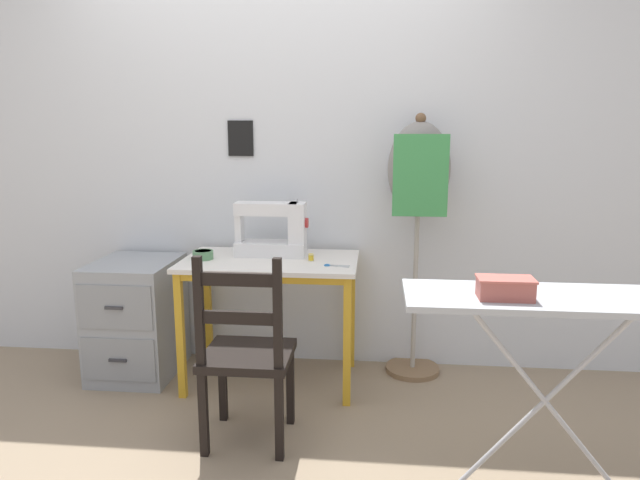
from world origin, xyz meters
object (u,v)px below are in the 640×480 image
(thread_spool_near_machine, at_px, (311,257))
(dress_form, at_px, (419,183))
(wooden_chair, at_px, (246,356))
(filing_cabinet, at_px, (137,318))
(scissors, at_px, (333,266))
(fabric_bowl, at_px, (203,255))
(sewing_machine, at_px, (275,231))
(storage_box, at_px, (505,288))
(ironing_board, at_px, (553,307))

(thread_spool_near_machine, xyz_separation_m, dress_form, (0.59, 0.22, 0.39))
(wooden_chair, relative_size, filing_cabinet, 1.34)
(dress_form, bearing_deg, scissors, -144.31)
(fabric_bowl, relative_size, dress_form, 0.07)
(scissors, bearing_deg, sewing_machine, 147.61)
(scissors, height_order, thread_spool_near_machine, thread_spool_near_machine)
(fabric_bowl, height_order, dress_form, dress_form)
(filing_cabinet, xyz_separation_m, storage_box, (1.87, -1.02, 0.53))
(sewing_machine, distance_m, wooden_chair, 0.87)
(ironing_board, bearing_deg, wooden_chair, 168.01)
(dress_form, bearing_deg, sewing_machine, -172.30)
(sewing_machine, distance_m, thread_spool_near_machine, 0.28)
(scissors, relative_size, thread_spool_near_machine, 3.61)
(thread_spool_near_machine, bearing_deg, storage_box, -49.33)
(thread_spool_near_machine, bearing_deg, wooden_chair, -109.03)
(wooden_chair, bearing_deg, sewing_machine, 89.79)
(storage_box, bearing_deg, sewing_machine, 134.21)
(thread_spool_near_machine, distance_m, ironing_board, 1.36)
(dress_form, bearing_deg, filing_cabinet, -174.10)
(sewing_machine, height_order, storage_box, sewing_machine)
(filing_cabinet, relative_size, storage_box, 3.33)
(fabric_bowl, distance_m, filing_cabinet, 0.60)
(sewing_machine, xyz_separation_m, storage_box, (1.05, -1.08, 0.00))
(fabric_bowl, distance_m, wooden_chair, 0.80)
(thread_spool_near_machine, distance_m, filing_cabinet, 1.12)
(wooden_chair, xyz_separation_m, ironing_board, (1.24, -0.26, 0.36))
(filing_cabinet, bearing_deg, storage_box, -28.52)
(sewing_machine, height_order, filing_cabinet, sewing_machine)
(thread_spool_near_machine, relative_size, storage_box, 0.19)
(sewing_machine, relative_size, ironing_board, 0.37)
(sewing_machine, bearing_deg, wooden_chair, -90.21)
(fabric_bowl, bearing_deg, storage_box, -33.43)
(wooden_chair, distance_m, dress_form, 1.38)
(thread_spool_near_machine, relative_size, ironing_board, 0.03)
(sewing_machine, relative_size, filing_cabinet, 0.61)
(fabric_bowl, bearing_deg, ironing_board, -28.70)
(filing_cabinet, height_order, dress_form, dress_form)
(wooden_chair, xyz_separation_m, dress_form, (0.81, 0.87, 0.71))
(fabric_bowl, height_order, wooden_chair, wooden_chair)
(dress_form, distance_m, ironing_board, 1.26)
(dress_form, bearing_deg, ironing_board, -69.07)
(fabric_bowl, relative_size, storage_box, 0.56)
(scissors, xyz_separation_m, storage_box, (0.70, -0.86, 0.14))
(dress_form, height_order, ironing_board, dress_form)
(wooden_chair, distance_m, ironing_board, 1.32)
(sewing_machine, xyz_separation_m, thread_spool_near_machine, (0.22, -0.11, -0.12))
(wooden_chair, bearing_deg, thread_spool_near_machine, 70.97)
(fabric_bowl, relative_size, thread_spool_near_machine, 3.00)
(sewing_machine, bearing_deg, filing_cabinet, -175.87)
(thread_spool_near_machine, bearing_deg, filing_cabinet, 177.08)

